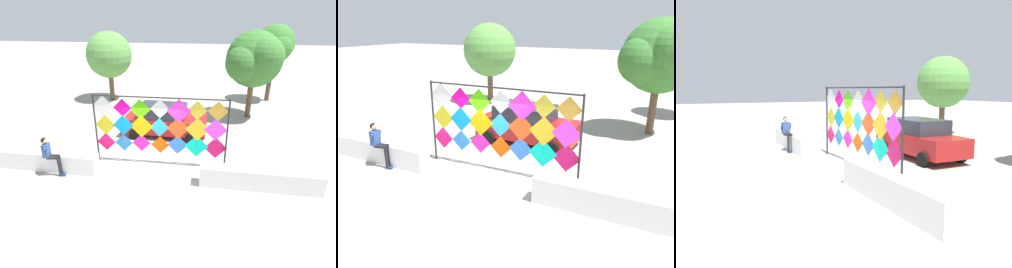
# 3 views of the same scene
# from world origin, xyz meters

# --- Properties ---
(ground) EXTENTS (120.00, 120.00, 0.00)m
(ground) POSITION_xyz_m (0.00, 0.00, 0.00)
(ground) COLOR #9E998E
(plaza_ledge_left) EXTENTS (4.34, 0.53, 0.79)m
(plaza_ledge_left) POSITION_xyz_m (-4.21, -0.54, 0.39)
(plaza_ledge_left) COLOR white
(plaza_ledge_left) RESTS_ON ground
(plaza_ledge_right) EXTENTS (4.34, 0.53, 0.79)m
(plaza_ledge_right) POSITION_xyz_m (4.21, -0.54, 0.39)
(plaza_ledge_right) COLOR white
(plaza_ledge_right) RESTS_ON ground
(kite_display_rack) EXTENTS (5.55, 0.21, 3.05)m
(kite_display_rack) POSITION_xyz_m (0.33, 0.62, 1.82)
(kite_display_rack) COLOR #232328
(kite_display_rack) RESTS_ON ground
(seated_vendor) EXTENTS (0.76, 0.54, 1.64)m
(seated_vendor) POSITION_xyz_m (-3.74, -0.91, 0.98)
(seated_vendor) COLOR black
(seated_vendor) RESTS_ON ground
(parked_car) EXTENTS (4.31, 2.16, 1.65)m
(parked_car) POSITION_xyz_m (-0.05, 3.80, 0.84)
(parked_car) COLOR maroon
(parked_car) RESTS_ON ground
(tree_broadleaf) EXTENTS (3.32, 3.47, 5.21)m
(tree_broadleaf) POSITION_xyz_m (4.60, 7.22, 3.58)
(tree_broadleaf) COLOR brown
(tree_broadleaf) RESTS_ON ground
(tree_palm_like) EXTENTS (3.29, 3.29, 4.99)m
(tree_palm_like) POSITION_xyz_m (-5.31, 9.88, 3.35)
(tree_palm_like) COLOR brown
(tree_palm_like) RESTS_ON ground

